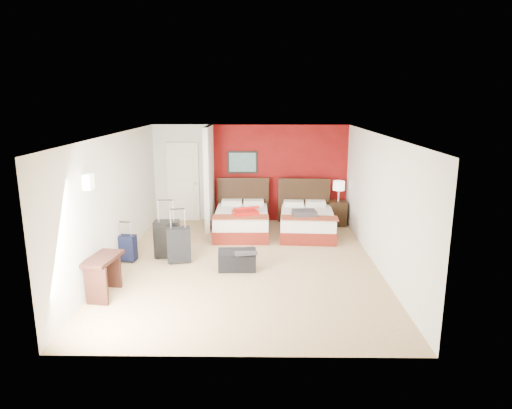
{
  "coord_description": "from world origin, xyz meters",
  "views": [
    {
      "loc": [
        0.3,
        -8.28,
        3.16
      ],
      "look_at": [
        0.18,
        0.8,
        1.0
      ],
      "focal_mm": 31.55,
      "sensor_mm": 36.0,
      "label": 1
    }
  ],
  "objects_px": {
    "bed_left": "(242,223)",
    "desk": "(104,276)",
    "bed_right": "(307,223)",
    "suitcase_charcoal": "(179,246)",
    "duffel_bag": "(237,261)",
    "nightstand": "(338,213)",
    "red_suitcase_open": "(246,211)",
    "suitcase_black": "(167,240)",
    "table_lamp": "(339,191)",
    "suitcase_navy": "(127,249)"
  },
  "relations": [
    {
      "from": "bed_right",
      "to": "suitcase_black",
      "type": "height_order",
      "value": "suitcase_black"
    },
    {
      "from": "red_suitcase_open",
      "to": "table_lamp",
      "type": "distance_m",
      "value": 2.49
    },
    {
      "from": "bed_right",
      "to": "duffel_bag",
      "type": "relative_size",
      "value": 2.53
    },
    {
      "from": "bed_right",
      "to": "nightstand",
      "type": "bearing_deg",
      "value": 47.7
    },
    {
      "from": "nightstand",
      "to": "suitcase_black",
      "type": "distance_m",
      "value": 4.56
    },
    {
      "from": "bed_left",
      "to": "table_lamp",
      "type": "bearing_deg",
      "value": 17.26
    },
    {
      "from": "suitcase_charcoal",
      "to": "suitcase_navy",
      "type": "xyz_separation_m",
      "value": [
        -1.04,
        0.03,
        -0.08
      ]
    },
    {
      "from": "suitcase_charcoal",
      "to": "duffel_bag",
      "type": "distance_m",
      "value": 1.24
    },
    {
      "from": "table_lamp",
      "to": "suitcase_charcoal",
      "type": "distance_m",
      "value": 4.52
    },
    {
      "from": "duffel_bag",
      "to": "table_lamp",
      "type": "bearing_deg",
      "value": 50.45
    },
    {
      "from": "red_suitcase_open",
      "to": "suitcase_navy",
      "type": "height_order",
      "value": "red_suitcase_open"
    },
    {
      "from": "table_lamp",
      "to": "desk",
      "type": "xyz_separation_m",
      "value": [
        -4.5,
        -4.28,
        -0.54
      ]
    },
    {
      "from": "red_suitcase_open",
      "to": "suitcase_charcoal",
      "type": "xyz_separation_m",
      "value": [
        -1.24,
        -1.85,
        -0.25
      ]
    },
    {
      "from": "suitcase_charcoal",
      "to": "duffel_bag",
      "type": "relative_size",
      "value": 0.96
    },
    {
      "from": "nightstand",
      "to": "desk",
      "type": "xyz_separation_m",
      "value": [
        -4.5,
        -4.28,
        0.03
      ]
    },
    {
      "from": "bed_left",
      "to": "desk",
      "type": "height_order",
      "value": "desk"
    },
    {
      "from": "table_lamp",
      "to": "suitcase_navy",
      "type": "relative_size",
      "value": 1.02
    },
    {
      "from": "bed_right",
      "to": "desk",
      "type": "xyz_separation_m",
      "value": [
        -3.64,
        -3.45,
        0.07
      ]
    },
    {
      "from": "bed_right",
      "to": "table_lamp",
      "type": "relative_size",
      "value": 3.43
    },
    {
      "from": "bed_right",
      "to": "suitcase_charcoal",
      "type": "xyz_separation_m",
      "value": [
        -2.69,
        -1.9,
        0.07
      ]
    },
    {
      "from": "red_suitcase_open",
      "to": "bed_left",
      "type": "bearing_deg",
      "value": 112.89
    },
    {
      "from": "red_suitcase_open",
      "to": "suitcase_navy",
      "type": "distance_m",
      "value": 2.94
    },
    {
      "from": "bed_left",
      "to": "red_suitcase_open",
      "type": "xyz_separation_m",
      "value": [
        0.1,
        -0.1,
        0.32
      ]
    },
    {
      "from": "suitcase_black",
      "to": "suitcase_charcoal",
      "type": "bearing_deg",
      "value": -45.51
    },
    {
      "from": "nightstand",
      "to": "suitcase_navy",
      "type": "distance_m",
      "value": 5.33
    },
    {
      "from": "nightstand",
      "to": "desk",
      "type": "height_order",
      "value": "desk"
    },
    {
      "from": "nightstand",
      "to": "suitcase_navy",
      "type": "height_order",
      "value": "nightstand"
    },
    {
      "from": "red_suitcase_open",
      "to": "suitcase_charcoal",
      "type": "distance_m",
      "value": 2.24
    },
    {
      "from": "bed_right",
      "to": "suitcase_navy",
      "type": "xyz_separation_m",
      "value": [
        -3.73,
        -1.87,
        -0.01
      ]
    },
    {
      "from": "bed_right",
      "to": "red_suitcase_open",
      "type": "xyz_separation_m",
      "value": [
        -1.45,
        -0.05,
        0.32
      ]
    },
    {
      "from": "suitcase_charcoal",
      "to": "desk",
      "type": "bearing_deg",
      "value": -134.04
    },
    {
      "from": "red_suitcase_open",
      "to": "suitcase_charcoal",
      "type": "bearing_deg",
      "value": -146.05
    },
    {
      "from": "bed_right",
      "to": "table_lamp",
      "type": "distance_m",
      "value": 1.35
    },
    {
      "from": "suitcase_black",
      "to": "suitcase_navy",
      "type": "xyz_separation_m",
      "value": [
        -0.76,
        -0.24,
        -0.12
      ]
    },
    {
      "from": "duffel_bag",
      "to": "nightstand",
      "type": "bearing_deg",
      "value": 50.45
    },
    {
      "from": "table_lamp",
      "to": "suitcase_navy",
      "type": "xyz_separation_m",
      "value": [
        -4.59,
        -2.7,
        -0.62
      ]
    },
    {
      "from": "suitcase_navy",
      "to": "bed_right",
      "type": "bearing_deg",
      "value": 34.62
    },
    {
      "from": "red_suitcase_open",
      "to": "nightstand",
      "type": "xyz_separation_m",
      "value": [
        2.31,
        0.88,
        -0.28
      ]
    },
    {
      "from": "nightstand",
      "to": "bed_left",
      "type": "bearing_deg",
      "value": -156.68
    },
    {
      "from": "bed_left",
      "to": "suitcase_charcoal",
      "type": "height_order",
      "value": "suitcase_charcoal"
    },
    {
      "from": "bed_left",
      "to": "desk",
      "type": "distance_m",
      "value": 4.07
    },
    {
      "from": "bed_left",
      "to": "duffel_bag",
      "type": "distance_m",
      "value": 2.34
    },
    {
      "from": "red_suitcase_open",
      "to": "desk",
      "type": "height_order",
      "value": "desk"
    },
    {
      "from": "bed_left",
      "to": "table_lamp",
      "type": "height_order",
      "value": "table_lamp"
    },
    {
      "from": "red_suitcase_open",
      "to": "desk",
      "type": "bearing_deg",
      "value": -144.89
    },
    {
      "from": "red_suitcase_open",
      "to": "duffel_bag",
      "type": "xyz_separation_m",
      "value": [
        -0.08,
        -2.24,
        -0.41
      ]
    },
    {
      "from": "bed_right",
      "to": "nightstand",
      "type": "relative_size",
      "value": 2.88
    },
    {
      "from": "suitcase_black",
      "to": "table_lamp",
      "type": "bearing_deg",
      "value": 30.39
    },
    {
      "from": "nightstand",
      "to": "suitcase_black",
      "type": "xyz_separation_m",
      "value": [
        -3.84,
        -2.47,
        0.06
      ]
    },
    {
      "from": "bed_right",
      "to": "duffel_bag",
      "type": "height_order",
      "value": "bed_right"
    }
  ]
}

